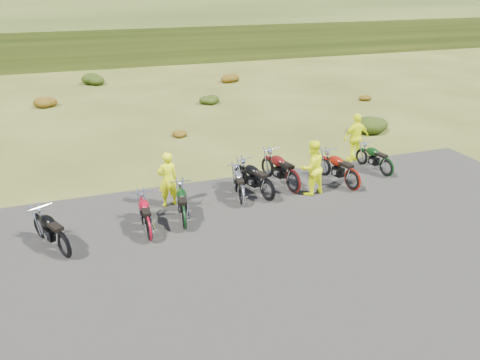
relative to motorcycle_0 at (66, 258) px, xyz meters
name	(u,v)px	position (x,y,z in m)	size (l,w,h in m)	color
ground	(261,233)	(5.19, -0.43, 0.00)	(300.00, 300.00, 0.00)	#384216
gravel_pad	(291,272)	(5.19, -2.43, 0.00)	(20.00, 12.00, 0.04)	black
hill_slope	(110,36)	(5.19, 49.57, 0.00)	(300.00, 46.00, 3.00)	#253511
hill_plateau	(88,7)	(5.19, 109.57, 0.00)	(300.00, 90.00, 9.17)	#253511
shrub_2	(45,101)	(-1.01, 16.17, 0.38)	(1.30, 1.30, 0.77)	brown
shrub_3	(94,78)	(1.89, 21.47, 0.46)	(1.56, 1.56, 0.92)	#1A320C
shrub_4	(178,132)	(4.79, 8.77, 0.23)	(0.77, 0.77, 0.45)	brown
shrub_5	(209,98)	(7.69, 14.07, 0.31)	(1.03, 1.03, 0.61)	#1A320C
shrub_6	(229,76)	(10.59, 19.37, 0.38)	(1.30, 1.30, 0.77)	brown
shrub_7	(372,122)	(13.49, 6.67, 0.46)	(1.56, 1.56, 0.92)	#1A320C
shrub_8	(363,96)	(16.39, 11.97, 0.23)	(0.77, 0.77, 0.45)	brown
motorcycle_0	(66,258)	(0.00, 0.00, 0.00)	(2.04, 0.68, 1.07)	black
motorcycle_1	(150,241)	(2.17, 0.16, 0.00)	(1.91, 0.64, 1.00)	maroon
motorcycle_2	(185,229)	(3.20, 0.46, 0.00)	(1.97, 0.66, 1.03)	black
motorcycle_3	(242,206)	(5.23, 1.35, 0.00)	(1.88, 0.63, 0.98)	#A3A2A7
motorcycle_4	(292,193)	(7.14, 1.67, 0.00)	(2.26, 0.75, 1.18)	#520E0D
motorcycle_5	(267,201)	(6.11, 1.39, 0.00)	(2.12, 0.71, 1.11)	black
motorcycle_6	(351,191)	(9.09, 1.21, 0.00)	(2.13, 0.71, 1.11)	maroon
motorcycle_7	(385,177)	(10.88, 1.85, 0.00)	(1.91, 0.64, 1.00)	black
person_middle	(168,180)	(3.08, 2.09, 0.88)	(0.64, 0.42, 1.75)	#EEFA0D
person_right_a	(312,168)	(7.65, 1.42, 0.92)	(0.89, 0.70, 1.84)	#EEFA0D
person_right_b	(356,138)	(10.63, 3.56, 0.94)	(1.10, 0.46, 1.88)	#EEFA0D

